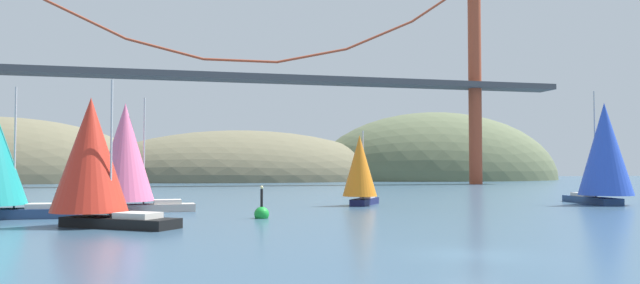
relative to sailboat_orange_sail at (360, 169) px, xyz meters
The scene contains 9 objects.
ground_plane 32.86m from the sailboat_orange_sail, 98.87° to the right, with size 360.00×360.00×0.00m, color #385670.
headland_right 116.56m from the sailboat_orange_sail, 61.85° to the left, with size 71.94×44.00×38.25m, color #5B6647.
headland_center 102.79m from the sailboat_orange_sail, 90.02° to the left, with size 81.45×44.00×26.40m, color #6B664C.
suspension_bridge 65.51m from the sailboat_orange_sail, 94.59° to the left, with size 137.39×6.00×44.62m.
sailboat_orange_sail is the anchor object (origin of this frame).
sailboat_pink_spinnaker 21.78m from the sailboat_orange_sail, behind, with size 8.36×5.11×9.62m.
sailboat_scarlet_sail 27.29m from the sailboat_orange_sail, 146.21° to the right, with size 9.17×8.00×9.33m.
sailboat_blue_spinnaker 24.50m from the sailboat_orange_sail, 10.42° to the right, with size 5.76×9.51×11.51m.
channel_buoy 16.67m from the sailboat_orange_sail, 133.61° to the right, with size 1.10×1.10×2.64m.
Camera 1 is at (-12.49, -23.95, 3.83)m, focal length 33.95 mm.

